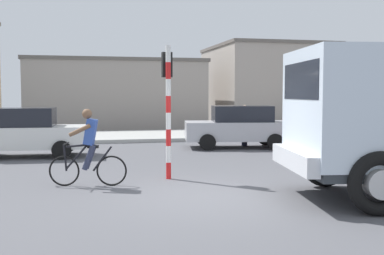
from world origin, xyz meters
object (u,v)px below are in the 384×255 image
object	(u,v)px
car_red_near	(376,128)
car_far_side	(23,132)
car_white_mid	(239,126)
pedestrian_near_kerb	(245,125)
traffic_light_pole	(168,93)
cyclist	(88,147)

from	to	relation	value
car_red_near	car_far_side	distance (m)	12.40
car_white_mid	pedestrian_near_kerb	size ratio (longest dim) A/B	2.61
traffic_light_pole	car_white_mid	xyz separation A→B (m)	(3.82, 5.91, -1.25)
traffic_light_pole	car_red_near	world-z (taller)	traffic_light_pole
traffic_light_pole	pedestrian_near_kerb	size ratio (longest dim) A/B	1.98
car_white_mid	car_far_side	bearing A→B (deg)	-172.78
cyclist	car_white_mid	world-z (taller)	cyclist
traffic_light_pole	car_white_mid	bearing A→B (deg)	57.12
car_far_side	pedestrian_near_kerb	xyz separation A→B (m)	(8.10, 1.51, 0.03)
car_white_mid	cyclist	bearing A→B (deg)	-131.50
traffic_light_pole	car_white_mid	size ratio (longest dim) A/B	0.76
car_red_near	car_white_mid	world-z (taller)	same
car_white_mid	car_far_side	world-z (taller)	same
car_white_mid	pedestrian_near_kerb	world-z (taller)	pedestrian_near_kerb
cyclist	pedestrian_near_kerb	xyz separation A→B (m)	(6.12, 6.99, -0.02)
cyclist	car_far_side	xyz separation A→B (m)	(-1.98, 5.48, -0.05)
traffic_light_pole	car_red_near	size ratio (longest dim) A/B	0.78
car_white_mid	car_red_near	bearing A→B (deg)	-20.98
car_red_near	pedestrian_near_kerb	world-z (taller)	pedestrian_near_kerb
car_far_side	car_red_near	bearing A→B (deg)	-3.78
car_far_side	car_white_mid	bearing A→B (deg)	7.22
car_far_side	pedestrian_near_kerb	world-z (taller)	pedestrian_near_kerb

